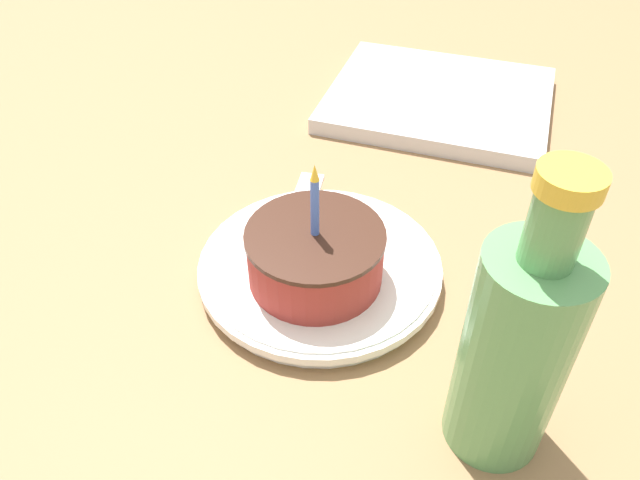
# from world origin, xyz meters

# --- Properties ---
(ground_plane) EXTENTS (2.40, 2.40, 0.04)m
(ground_plane) POSITION_xyz_m (0.00, 0.00, -0.02)
(ground_plane) COLOR olive
(ground_plane) RESTS_ON ground
(plate) EXTENTS (0.22, 0.22, 0.02)m
(plate) POSITION_xyz_m (0.03, 0.01, 0.01)
(plate) COLOR white
(plate) RESTS_ON ground_plane
(cake_slice) EXTENTS (0.12, 0.12, 0.12)m
(cake_slice) POSITION_xyz_m (0.03, -0.01, 0.04)
(cake_slice) COLOR #99332D
(cake_slice) RESTS_ON plate
(fork) EXTENTS (0.04, 0.17, 0.00)m
(fork) POSITION_xyz_m (-0.01, 0.06, 0.02)
(fork) COLOR #B2B2B7
(fork) RESTS_ON plate
(bottle) EXTENTS (0.07, 0.07, 0.23)m
(bottle) POSITION_xyz_m (0.19, -0.10, 0.09)
(bottle) COLOR #599959
(bottle) RESTS_ON ground_plane
(marble_board) EXTENTS (0.27, 0.23, 0.02)m
(marble_board) POSITION_xyz_m (0.07, 0.35, 0.01)
(marble_board) COLOR silver
(marble_board) RESTS_ON ground_plane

